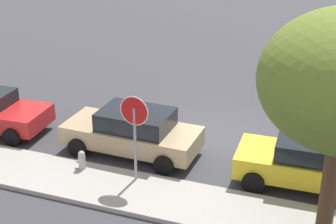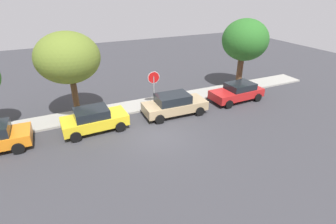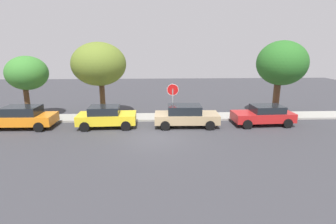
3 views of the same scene
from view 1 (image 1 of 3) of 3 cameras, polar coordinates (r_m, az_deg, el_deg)
ground_plane at (r=18.17m, az=5.25°, el=-2.46°), size 60.00×60.00×0.00m
sidewalk_curb at (r=14.38m, az=0.43°, el=-9.74°), size 32.00×2.02×0.14m
stop_sign at (r=14.39m, az=-3.73°, el=-1.33°), size 0.87×0.08×2.75m
parked_car_tan at (r=16.57m, az=-3.91°, el=-2.16°), size 4.44×2.12×1.51m
parked_car_yellow at (r=15.35m, az=15.17°, el=-5.33°), size 4.00×2.10×1.47m
fire_hydrant at (r=15.85m, az=-9.52°, el=-5.43°), size 0.30×0.22×0.72m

